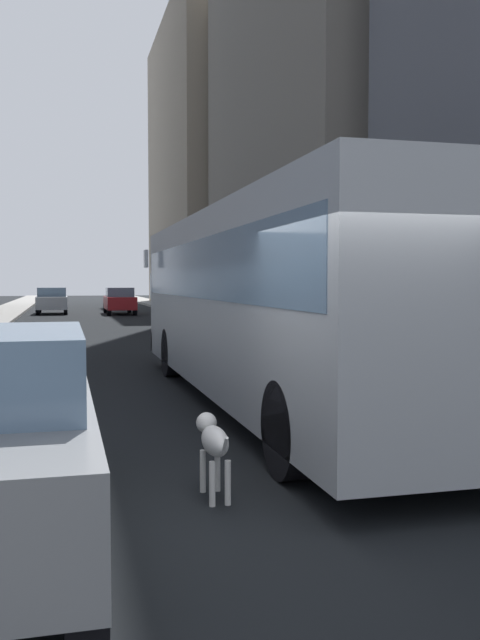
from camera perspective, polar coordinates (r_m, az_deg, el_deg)
name	(u,v)px	position (r m, az deg, el deg)	size (l,w,h in m)	color
ground_plane	(101,316)	(40.82, -11.48, 0.36)	(120.00, 120.00, 0.00)	black
sidewalk_right	(197,313)	(41.50, -3.60, 0.57)	(2.40, 110.00, 0.15)	gray
building_right_far	(235,166)	(58.61, -0.43, 12.72)	(11.90, 21.44, 23.35)	#A0937F
transit_bus	(274,294)	(11.06, 2.82, 2.18)	(2.78, 11.53, 3.05)	#999EA3
car_silver_sedan	(52,301)	(43.61, -15.37, 1.57)	(1.82, 4.01, 1.62)	#B7BABF
car_red_coupe	(120,301)	(42.39, -9.98, 1.59)	(1.71, 4.56, 1.62)	red
dalmatian_dog	(213,441)	(6.38, -2.23, -10.04)	(0.22, 0.96, 0.72)	white
pedestrian_with_handbag	(463,333)	(13.56, 18.05, -1.02)	(0.45, 0.34, 1.69)	#1E1E2D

